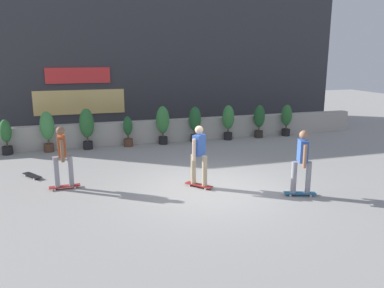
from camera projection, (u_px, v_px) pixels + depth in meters
ground_plane at (208, 189)px, 10.36m from camera, size 48.00×48.00×0.00m
planter_wall at (160, 131)px, 15.85m from camera, size 18.00×0.40×0.90m
building_backdrop at (141, 60)px, 18.94m from camera, size 20.00×2.08×6.50m
potted_plant_0 at (6, 135)px, 13.74m from camera, size 0.40×0.40×1.28m
potted_plant_1 at (47, 129)px, 14.10m from camera, size 0.51×0.51×1.50m
potted_plant_2 at (87, 126)px, 14.50m from camera, size 0.54×0.54×1.55m
potted_plant_3 at (128, 131)px, 15.00m from camera, size 0.36×0.36×1.19m
potted_plant_4 at (163, 122)px, 15.34m from camera, size 0.53×0.53×1.53m
potted_plant_5 at (195, 122)px, 15.73m from camera, size 0.49×0.49×1.46m
potted_plant_6 at (228, 120)px, 16.15m from camera, size 0.49×0.49×1.46m
potted_plant_7 at (259, 119)px, 16.57m from camera, size 0.47×0.47×1.41m
potted_plant_8 at (287, 118)px, 16.95m from camera, size 0.45×0.45×1.38m
skater_by_wall_right at (302, 160)px, 9.65m from camera, size 0.82×0.53×1.70m
skater_foreground at (199, 154)px, 10.27m from camera, size 0.66×0.75×1.70m
skater_by_wall_left at (62, 155)px, 10.16m from camera, size 0.81×0.56×1.70m
skateboard_near_camera at (32, 175)px, 11.30m from camera, size 0.60×0.78×0.08m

